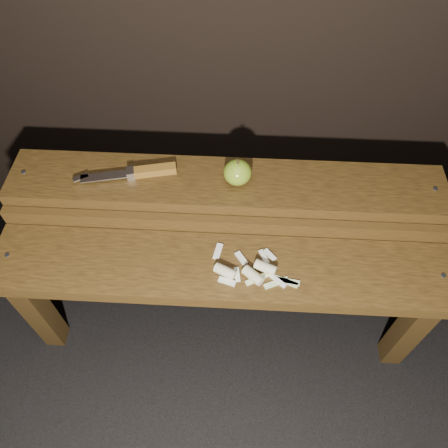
# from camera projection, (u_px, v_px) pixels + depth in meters

# --- Properties ---
(ground) EXTENTS (60.00, 60.00, 0.00)m
(ground) POSITION_uv_depth(u_px,v_px,m) (223.00, 317.00, 1.48)
(ground) COLOR black
(bench_front_tier) EXTENTS (1.20, 0.20, 0.42)m
(bench_front_tier) POSITION_uv_depth(u_px,v_px,m) (222.00, 282.00, 1.16)
(bench_front_tier) COLOR black
(bench_front_tier) RESTS_ON ground
(bench_rear_tier) EXTENTS (1.20, 0.21, 0.50)m
(bench_rear_tier) POSITION_uv_depth(u_px,v_px,m) (226.00, 202.00, 1.25)
(bench_rear_tier) COLOR black
(bench_rear_tier) RESTS_ON ground
(apple) EXTENTS (0.08, 0.08, 0.08)m
(apple) POSITION_uv_depth(u_px,v_px,m) (237.00, 172.00, 1.16)
(apple) COLOR olive
(apple) RESTS_ON bench_rear_tier
(knife) EXTENTS (0.28, 0.08, 0.02)m
(knife) POSITION_uv_depth(u_px,v_px,m) (142.00, 172.00, 1.19)
(knife) COLOR brown
(knife) RESTS_ON bench_rear_tier
(apple_scraps) EXTENTS (0.22, 0.13, 0.03)m
(apple_scraps) POSITION_uv_depth(u_px,v_px,m) (250.00, 271.00, 1.10)
(apple_scraps) COLOR beige
(apple_scraps) RESTS_ON bench_front_tier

